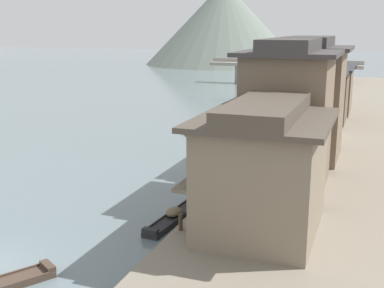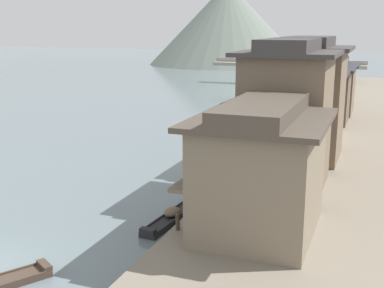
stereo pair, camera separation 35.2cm
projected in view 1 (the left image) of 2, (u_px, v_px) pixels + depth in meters
riverbank_right at (377, 142)px, 43.29m from camera, size 18.00×110.00×0.87m
boat_foreground_poled at (1, 285)px, 19.89m from camera, size 3.13×4.17×0.46m
boat_moored_nearest at (174, 216)px, 26.84m from camera, size 1.39×5.57×0.72m
boat_moored_second at (284, 114)px, 58.86m from camera, size 1.34×4.06×0.45m
boat_moored_third at (234, 112)px, 59.99m from camera, size 5.05×2.83×0.48m
boat_moored_far at (192, 134)px, 47.93m from camera, size 3.71×4.43×0.48m
boat_midriver_drifting at (271, 124)px, 52.86m from camera, size 1.86×5.91×0.35m
boat_midriver_upstream at (291, 106)px, 64.48m from camera, size 1.74×3.73×0.37m
house_waterfront_nearest at (263, 169)px, 22.87m from camera, size 6.21×7.57×6.14m
house_waterfront_second at (287, 115)px, 29.21m from camera, size 5.87×6.54×8.74m
house_waterfront_tall at (306, 99)px, 35.78m from camera, size 6.13×6.65×8.74m
house_waterfront_narrow at (313, 102)px, 43.12m from camera, size 5.44×8.31×6.14m
house_waterfront_far at (323, 92)px, 49.47m from camera, size 5.73×5.72×6.14m
house_waterfront_end at (330, 86)px, 54.93m from camera, size 5.85×6.39×6.14m
mooring_post_dock_near at (181, 222)px, 23.37m from camera, size 0.20×0.20×0.80m
mooring_post_dock_mid at (224, 180)px, 29.89m from camera, size 0.20×0.20×0.73m
mooring_post_dock_far at (252, 151)px, 36.48m from camera, size 0.20×0.20×0.97m
stone_bridge at (284, 68)px, 88.98m from camera, size 27.28×2.40×4.51m
hill_far_west at (224, 24)px, 136.42m from camera, size 43.21×43.21×22.12m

